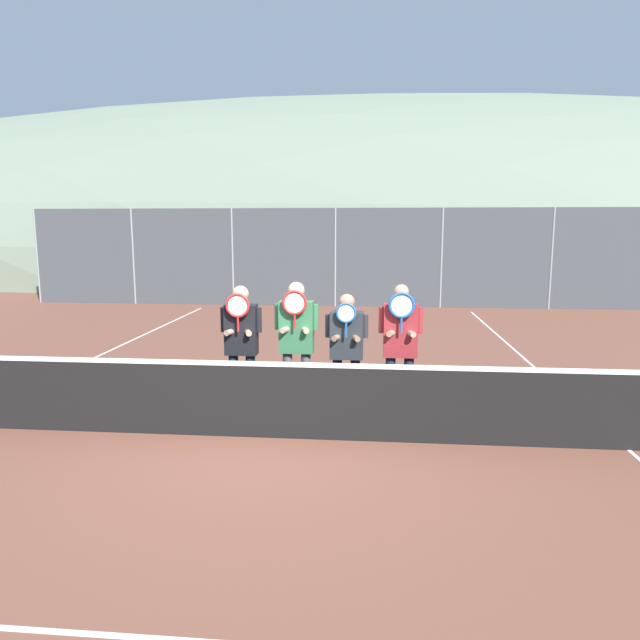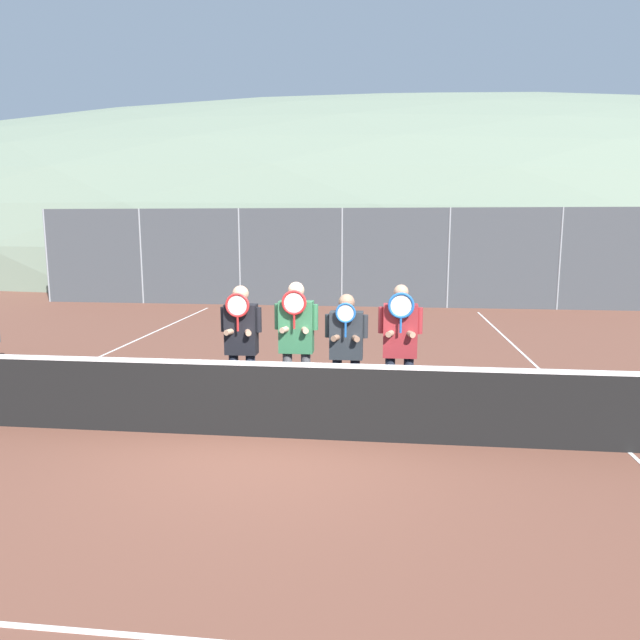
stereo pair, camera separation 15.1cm
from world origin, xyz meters
TOP-DOWN VIEW (x-y plane):
  - ground_plane at (0.00, 0.00)m, footprint 120.00×120.00m
  - hill_distant at (0.00, 50.62)m, footprint 132.32×73.51m
  - clubhouse_building at (-1.79, 19.52)m, footprint 19.99×5.50m
  - fence_back at (0.00, 11.90)m, footprint 20.44×0.06m
  - tennis_net at (0.00, 0.00)m, footprint 11.40×0.09m
  - court_line_left_sideline at (-4.24, 3.00)m, footprint 0.05×16.00m
  - court_line_right_sideline at (4.24, 3.00)m, footprint 0.05×16.00m
  - court_line_service_near at (0.00, -3.50)m, footprint 8.48×0.05m
  - player_leftmost at (-0.51, 0.80)m, footprint 0.56×0.34m
  - player_center_left at (0.23, 0.88)m, footprint 0.59×0.34m
  - player_center_right at (0.90, 0.91)m, footprint 0.58×0.34m
  - player_rightmost at (1.62, 0.78)m, footprint 0.57×0.34m
  - car_far_left at (-5.41, 14.41)m, footprint 4.24×2.08m
  - car_left_of_center at (-0.45, 14.69)m, footprint 4.41×2.00m
  - car_center at (4.74, 14.77)m, footprint 4.70×2.07m

SIDE VIEW (x-z plane):
  - ground_plane at x=0.00m, z-range 0.00..0.00m
  - hill_distant at x=0.00m, z-range -12.86..12.86m
  - court_line_left_sideline at x=-4.24m, z-range 0.00..0.01m
  - court_line_right_sideline at x=4.24m, z-range 0.00..0.01m
  - court_line_service_near at x=0.00m, z-range 0.00..0.01m
  - tennis_net at x=0.00m, z-range -0.03..1.02m
  - car_center at x=4.74m, z-range 0.03..1.70m
  - car_far_left at x=-5.41m, z-range 0.02..1.77m
  - car_left_of_center at x=-0.45m, z-range 0.01..1.85m
  - player_center_right at x=0.90m, z-range 0.16..1.85m
  - player_leftmost at x=-0.51m, z-range 0.17..1.97m
  - player_rightmost at x=1.62m, z-range 0.16..1.99m
  - player_center_left at x=0.23m, z-range 0.18..2.03m
  - fence_back at x=0.00m, z-range 0.00..3.17m
  - clubhouse_building at x=-1.79m, z-range 0.02..3.85m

